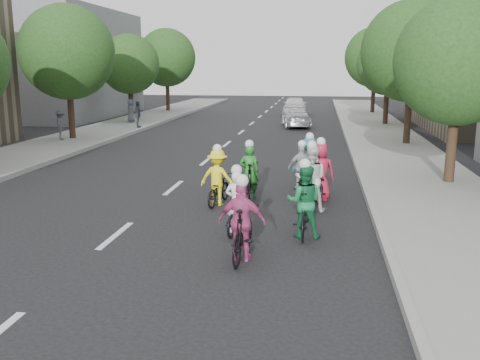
% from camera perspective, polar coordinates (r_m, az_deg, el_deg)
% --- Properties ---
extents(ground, '(120.00, 120.00, 0.00)m').
position_cam_1_polar(ground, '(12.72, -13.13, -5.79)').
color(ground, black).
rests_on(ground, ground).
extents(sidewalk_left, '(4.00, 80.00, 0.15)m').
position_cam_1_polar(sidewalk_left, '(24.96, -21.92, 2.53)').
color(sidewalk_left, gray).
rests_on(sidewalk_left, ground).
extents(curb_left, '(0.18, 80.00, 0.18)m').
position_cam_1_polar(curb_left, '(24.04, -17.90, 2.52)').
color(curb_left, '#999993').
rests_on(curb_left, ground).
extents(sidewalk_right, '(4.00, 80.00, 0.15)m').
position_cam_1_polar(sidewalk_right, '(21.83, 17.37, 1.60)').
color(sidewalk_right, gray).
rests_on(sidewalk_right, ground).
extents(curb_right, '(0.18, 80.00, 0.18)m').
position_cam_1_polar(curb_right, '(21.61, 12.26, 1.81)').
color(curb_right, '#999993').
rests_on(curb_right, ground).
extents(bldg_sw, '(10.00, 14.00, 8.00)m').
position_cam_1_polar(bldg_sw, '(44.30, -19.61, 11.59)').
color(bldg_sw, slate).
rests_on(bldg_sw, ground).
extents(tree_l_3, '(4.80, 4.80, 6.93)m').
position_cam_1_polar(tree_l_3, '(29.19, -17.95, 12.84)').
color(tree_l_3, black).
rests_on(tree_l_3, ground).
extents(tree_l_4, '(4.00, 4.00, 5.97)m').
position_cam_1_polar(tree_l_4, '(37.48, -11.71, 12.01)').
color(tree_l_4, black).
rests_on(tree_l_4, ground).
extents(tree_l_5, '(4.80, 4.80, 6.93)m').
position_cam_1_polar(tree_l_5, '(46.04, -7.83, 12.80)').
color(tree_l_5, black).
rests_on(tree_l_5, ground).
extents(tree_r_0, '(4.00, 4.00, 5.97)m').
position_cam_1_polar(tree_r_0, '(18.32, 22.28, 11.61)').
color(tree_r_0, black).
rests_on(tree_r_0, ground).
extents(tree_r_1, '(4.80, 4.80, 6.93)m').
position_cam_1_polar(tree_r_1, '(27.17, 17.89, 12.94)').
color(tree_r_1, black).
rests_on(tree_r_1, ground).
extents(tree_r_2, '(4.00, 4.00, 5.97)m').
position_cam_1_polar(tree_r_2, '(36.08, 15.54, 11.84)').
color(tree_r_2, black).
rests_on(tree_r_2, ground).
extents(tree_r_3, '(4.80, 4.80, 6.93)m').
position_cam_1_polar(tree_r_3, '(45.03, 14.21, 12.57)').
color(tree_r_3, black).
rests_on(tree_r_3, ground).
extents(cyclist_0, '(0.77, 1.73, 1.62)m').
position_cam_1_polar(cyclist_0, '(12.54, -0.31, -3.20)').
color(cyclist_0, black).
rests_on(cyclist_0, ground).
extents(cyclist_1, '(0.81, 1.83, 1.82)m').
position_cam_1_polar(cyclist_1, '(12.25, 6.84, -2.90)').
color(cyclist_1, black).
rests_on(cyclist_1, ground).
extents(cyclist_2, '(1.10, 1.68, 1.73)m').
position_cam_1_polar(cyclist_2, '(14.97, -2.37, -0.27)').
color(cyclist_2, black).
rests_on(cyclist_2, ground).
extents(cyclist_3, '(0.97, 1.89, 1.77)m').
position_cam_1_polar(cyclist_3, '(10.71, 0.26, -5.15)').
color(cyclist_3, black).
rests_on(cyclist_3, ground).
extents(cyclist_4, '(0.85, 1.78, 1.84)m').
position_cam_1_polar(cyclist_4, '(15.71, 8.51, 0.21)').
color(cyclist_4, black).
rests_on(cyclist_4, ground).
extents(cyclist_5, '(0.70, 1.82, 1.74)m').
position_cam_1_polar(cyclist_5, '(15.78, 1.02, 0.31)').
color(cyclist_5, black).
rests_on(cyclist_5, ground).
extents(cyclist_6, '(0.87, 1.85, 1.91)m').
position_cam_1_polar(cyclist_6, '(14.50, 7.56, -0.60)').
color(cyclist_6, black).
rests_on(cyclist_6, ground).
extents(cyclist_7, '(1.09, 1.91, 1.81)m').
position_cam_1_polar(cyclist_7, '(17.03, 7.38, 1.38)').
color(cyclist_7, black).
rests_on(cyclist_7, ground).
extents(cyclist_8, '(0.89, 1.79, 1.58)m').
position_cam_1_polar(cyclist_8, '(16.94, 6.57, 0.80)').
color(cyclist_8, black).
rests_on(cyclist_8, ground).
extents(follow_car_lead, '(2.19, 4.22, 1.17)m').
position_cam_1_polar(follow_car_lead, '(34.60, 6.00, 6.61)').
color(follow_car_lead, silver).
rests_on(follow_car_lead, ground).
extents(follow_car_trail, '(1.88, 4.48, 1.51)m').
position_cam_1_polar(follow_car_trail, '(43.05, 5.87, 7.90)').
color(follow_car_trail, silver).
rests_on(follow_car_trail, ground).
extents(spectator_0, '(0.90, 1.13, 1.52)m').
position_cam_1_polar(spectator_0, '(28.78, -18.55, 5.61)').
color(spectator_0, '#4E4F5B').
rests_on(spectator_0, sidewalk_left).
extents(spectator_1, '(0.62, 1.01, 1.61)m').
position_cam_1_polar(spectator_1, '(33.32, -10.83, 6.89)').
color(spectator_1, '#464852').
rests_on(spectator_1, sidewalk_left).
extents(spectator_2, '(0.58, 0.81, 1.54)m').
position_cam_1_polar(spectator_2, '(36.62, -11.57, 7.25)').
color(spectator_2, '#535461').
rests_on(spectator_2, sidewalk_left).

